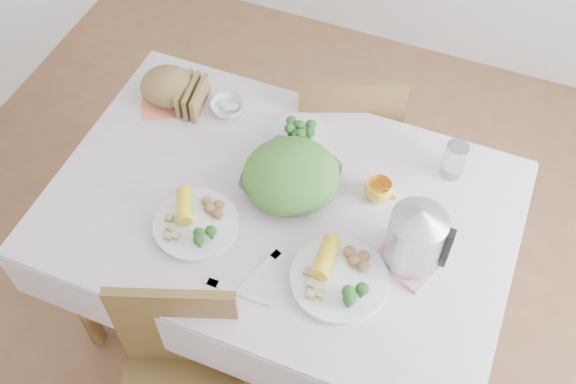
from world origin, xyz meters
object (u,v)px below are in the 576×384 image
at_px(chair_far, 344,127).
at_px(electric_kettle, 415,237).
at_px(dining_table, 281,265).
at_px(dinner_plate_left, 196,225).
at_px(salad_bowl, 291,181).
at_px(yellow_mug, 378,190).
at_px(dinner_plate_right, 339,280).

xyz_separation_m(chair_far, electric_kettle, (0.44, -0.70, 0.42)).
bearing_deg(dining_table, dinner_plate_left, -140.50).
bearing_deg(salad_bowl, dining_table, -94.23).
relative_size(yellow_mug, electric_kettle, 0.39).
bearing_deg(dinner_plate_right, salad_bowl, 134.09).
relative_size(dining_table, dinner_plate_left, 5.12).
xyz_separation_m(chair_far, dinner_plate_left, (-0.22, -0.84, 0.31)).
relative_size(chair_far, salad_bowl, 3.00).
distance_m(dinner_plate_left, electric_kettle, 0.69).
relative_size(salad_bowl, electric_kettle, 1.25).
xyz_separation_m(dining_table, chair_far, (0.01, 0.66, 0.09)).
relative_size(chair_far, dinner_plate_left, 3.28).
height_order(dinner_plate_left, electric_kettle, electric_kettle).
bearing_deg(yellow_mug, electric_kettle, -48.95).
height_order(dining_table, dinner_plate_right, dinner_plate_right).
bearing_deg(electric_kettle, dining_table, 155.01).
distance_m(chair_far, electric_kettle, 0.92).
xyz_separation_m(salad_bowl, electric_kettle, (0.44, -0.12, 0.08)).
xyz_separation_m(dinner_plate_left, electric_kettle, (0.66, 0.14, 0.11)).
bearing_deg(dinner_plate_left, chair_far, 75.00).
relative_size(dinner_plate_left, dinner_plate_right, 0.92).
height_order(chair_far, dinner_plate_left, chair_far).
height_order(chair_far, yellow_mug, chair_far).
relative_size(dinner_plate_left, yellow_mug, 2.96).
xyz_separation_m(dinner_plate_left, yellow_mug, (0.50, 0.33, 0.03)).
distance_m(chair_far, salad_bowl, 0.67).
bearing_deg(electric_kettle, chair_far, 101.67).
bearing_deg(salad_bowl, yellow_mug, 14.19).
distance_m(dining_table, chair_far, 0.67).
distance_m(dining_table, dinner_plate_left, 0.49).
relative_size(dinner_plate_right, yellow_mug, 3.22).
bearing_deg(dinner_plate_right, dining_table, 144.55).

